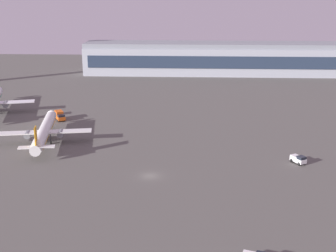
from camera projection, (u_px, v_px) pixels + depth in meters
The scene contains 5 objects.
ground_plane at pixel (150, 176), 107.90m from camera, with size 416.00×416.00×0.00m, color #56544F.
terminal_building at pixel (220, 58), 237.01m from camera, with size 141.65×22.40×16.40m.
airplane_near_gate at pixel (44, 131), 130.55m from camera, with size 27.43×35.08×9.03m.
baggage_tractor at pixel (298, 159), 115.27m from camera, with size 3.81×4.56×2.25m.
catering_truck at pixel (60, 116), 153.71m from camera, with size 4.83×6.08×3.05m.
Camera 1 is at (8.85, -99.43, 42.91)m, focal length 47.98 mm.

